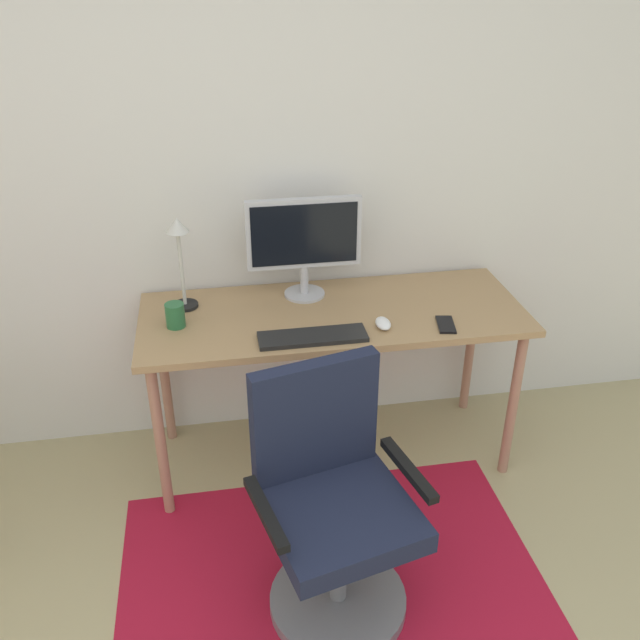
# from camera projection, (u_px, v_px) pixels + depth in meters

# --- Properties ---
(wall_back) EXTENTS (6.00, 0.10, 2.60)m
(wall_back) POSITION_uv_depth(u_px,v_px,m) (256.00, 166.00, 2.91)
(wall_back) COLOR silver
(wall_back) RESTS_ON ground
(area_rug) EXTENTS (1.60, 1.16, 0.01)m
(area_rug) POSITION_uv_depth(u_px,v_px,m) (333.00, 583.00, 2.56)
(area_rug) COLOR #A5142B
(area_rug) RESTS_ON ground
(desk) EXTENTS (1.63, 0.63, 0.77)m
(desk) POSITION_uv_depth(u_px,v_px,m) (333.00, 327.00, 2.91)
(desk) COLOR #A07C52
(desk) RESTS_ON ground
(monitor) EXTENTS (0.49, 0.18, 0.45)m
(monitor) POSITION_uv_depth(u_px,v_px,m) (304.00, 238.00, 2.88)
(monitor) COLOR #B2B2B7
(monitor) RESTS_ON desk
(keyboard) EXTENTS (0.43, 0.13, 0.02)m
(keyboard) POSITION_uv_depth(u_px,v_px,m) (313.00, 337.00, 2.66)
(keyboard) COLOR black
(keyboard) RESTS_ON desk
(computer_mouse) EXTENTS (0.06, 0.10, 0.03)m
(computer_mouse) POSITION_uv_depth(u_px,v_px,m) (383.00, 323.00, 2.74)
(computer_mouse) COLOR white
(computer_mouse) RESTS_ON desk
(coffee_cup) EXTENTS (0.08, 0.08, 0.10)m
(coffee_cup) POSITION_uv_depth(u_px,v_px,m) (175.00, 315.00, 2.73)
(coffee_cup) COLOR #256036
(coffee_cup) RESTS_ON desk
(cell_phone) EXTENTS (0.09, 0.15, 0.01)m
(cell_phone) POSITION_uv_depth(u_px,v_px,m) (446.00, 325.00, 2.76)
(cell_phone) COLOR black
(cell_phone) RESTS_ON desk
(desk_lamp) EXTENTS (0.11, 0.11, 0.40)m
(desk_lamp) POSITION_uv_depth(u_px,v_px,m) (179.00, 249.00, 2.78)
(desk_lamp) COLOR black
(desk_lamp) RESTS_ON desk
(office_chair) EXTENTS (0.62, 0.57, 0.93)m
(office_chair) POSITION_uv_depth(u_px,v_px,m) (332.00, 515.00, 2.34)
(office_chair) COLOR slate
(office_chair) RESTS_ON ground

